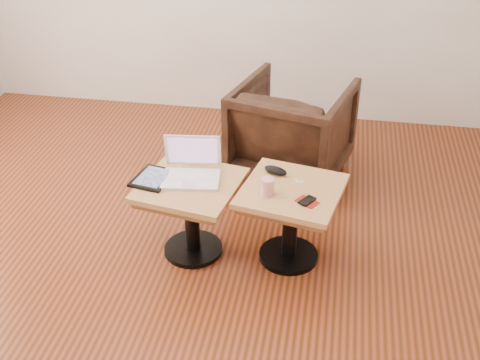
% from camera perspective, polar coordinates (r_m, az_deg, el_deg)
% --- Properties ---
extents(room_shell, '(4.52, 4.52, 2.71)m').
position_cam_1_polar(room_shell, '(3.08, -9.22, 11.90)').
color(room_shell, '#46240D').
rests_on(room_shell, ground).
extents(side_table_left, '(0.65, 0.65, 0.51)m').
position_cam_1_polar(side_table_left, '(3.61, -4.68, -1.95)').
color(side_table_left, black).
rests_on(side_table_left, ground).
extents(side_table_right, '(0.66, 0.66, 0.51)m').
position_cam_1_polar(side_table_right, '(3.55, 4.86, -2.52)').
color(side_table_right, black).
rests_on(side_table_right, ground).
extents(laptop, '(0.37, 0.32, 0.24)m').
position_cam_1_polar(laptop, '(3.57, -4.61, 0.98)').
color(laptop, white).
rests_on(laptop, side_table_left).
extents(tablet, '(0.25, 0.29, 0.02)m').
position_cam_1_polar(tablet, '(3.59, -8.25, 0.18)').
color(tablet, black).
rests_on(tablet, side_table_left).
extents(charging_adapter, '(0.06, 0.06, 0.03)m').
position_cam_1_polar(charging_adapter, '(3.78, -6.42, 2.17)').
color(charging_adapter, white).
rests_on(charging_adapter, side_table_left).
extents(glasses_case, '(0.16, 0.12, 0.05)m').
position_cam_1_polar(glasses_case, '(3.61, 3.39, 0.91)').
color(glasses_case, black).
rests_on(glasses_case, side_table_right).
extents(striped_cup, '(0.08, 0.08, 0.10)m').
position_cam_1_polar(striped_cup, '(3.40, 2.62, -0.61)').
color(striped_cup, '#E24B6D').
rests_on(striped_cup, side_table_right).
extents(earbuds_tangle, '(0.07, 0.05, 0.01)m').
position_cam_1_polar(earbuds_tangle, '(3.54, 5.64, -0.11)').
color(earbuds_tangle, white).
rests_on(earbuds_tangle, side_table_right).
extents(phone_on_sleeve, '(0.14, 0.13, 0.01)m').
position_cam_1_polar(phone_on_sleeve, '(3.37, 6.39, -2.01)').
color(phone_on_sleeve, maroon).
rests_on(phone_on_sleeve, side_table_right).
extents(armchair, '(0.95, 0.97, 0.72)m').
position_cam_1_polar(armchair, '(4.45, 4.97, 4.76)').
color(armchair, black).
rests_on(armchair, ground).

